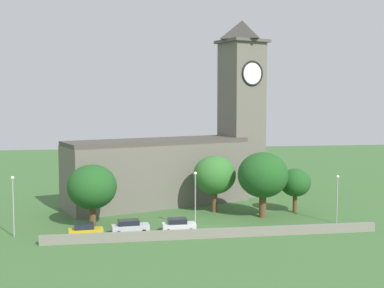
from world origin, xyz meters
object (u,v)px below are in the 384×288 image
(car_yellow, at_px, (85,231))
(tree_riverside_west, at_px, (215,175))
(streetlamp_west_end, at_px, (13,197))
(tree_riverside_east, at_px, (295,183))
(tree_by_tower, at_px, (92,187))
(car_white, at_px, (178,225))
(car_silver, at_px, (130,227))
(church, at_px, (184,152))
(streetlamp_west_mid, at_px, (195,192))
(tree_churchyard, at_px, (263,175))
(streetlamp_central, at_px, (337,191))

(car_yellow, distance_m, tree_riverside_west, 23.00)
(streetlamp_west_end, height_order, tree_riverside_east, streetlamp_west_end)
(tree_by_tower, xyz_separation_m, tree_riverside_west, (18.12, 6.47, 0.24))
(tree_by_tower, bearing_deg, car_white, -22.86)
(car_silver, distance_m, streetlamp_west_end, 14.99)
(church, xyz_separation_m, streetlamp_west_end, (-24.19, -19.16, -3.34))
(car_white, relative_size, tree_riverside_west, 0.50)
(car_yellow, xyz_separation_m, car_white, (11.79, 1.24, -0.05))
(streetlamp_west_mid, bearing_deg, car_yellow, -171.50)
(tree_by_tower, bearing_deg, tree_riverside_west, 19.65)
(streetlamp_west_mid, xyz_separation_m, tree_riverside_east, (16.63, 7.84, -0.52))
(car_silver, bearing_deg, tree_churchyard, 18.04)
(car_yellow, relative_size, tree_riverside_east, 0.65)
(tree_riverside_east, bearing_deg, car_white, -155.35)
(car_yellow, xyz_separation_m, car_silver, (5.54, 1.41, -0.04))
(car_yellow, bearing_deg, tree_riverside_east, 17.92)
(car_white, distance_m, streetlamp_central, 22.65)
(tree_by_tower, bearing_deg, tree_churchyard, 4.30)
(car_silver, distance_m, tree_by_tower, 8.02)
(tree_riverside_west, bearing_deg, tree_by_tower, -160.35)
(streetlamp_west_end, height_order, tree_by_tower, tree_by_tower)
(tree_riverside_west, height_order, tree_churchyard, tree_churchyard)
(church, height_order, streetlamp_west_mid, church)
(car_silver, height_order, tree_churchyard, tree_churchyard)
(streetlamp_central, bearing_deg, car_yellow, -175.79)
(car_yellow, relative_size, streetlamp_west_mid, 0.56)
(car_yellow, distance_m, streetlamp_west_mid, 14.88)
(car_silver, bearing_deg, streetlamp_west_end, 177.36)
(car_silver, xyz_separation_m, streetlamp_west_mid, (8.60, 0.71, 4.17))
(car_white, xyz_separation_m, tree_churchyard, (13.23, 6.51, 5.27))
(church, bearing_deg, tree_churchyard, -54.30)
(streetlamp_west_end, height_order, streetlamp_west_mid, streetlamp_west_mid)
(car_silver, distance_m, car_white, 6.25)
(streetlamp_west_mid, relative_size, streetlamp_central, 1.14)
(streetlamp_central, bearing_deg, tree_churchyard, 150.03)
(tree_by_tower, bearing_deg, car_yellow, -96.57)
(car_white, height_order, streetlamp_west_mid, streetlamp_west_mid)
(car_yellow, relative_size, streetlamp_central, 0.64)
(car_yellow, height_order, streetlamp_west_mid, streetlamp_west_mid)
(car_yellow, relative_size, tree_by_tower, 0.51)
(car_yellow, distance_m, streetlamp_central, 34.39)
(church, xyz_separation_m, car_silver, (-9.79, -19.83, -7.49))
(streetlamp_west_mid, height_order, tree_by_tower, tree_by_tower)
(car_yellow, xyz_separation_m, tree_riverside_east, (30.76, 9.95, 3.61))
(car_silver, bearing_deg, streetlamp_central, 2.21)
(streetlamp_west_end, relative_size, tree_riverside_east, 1.14)
(streetlamp_west_end, xyz_separation_m, tree_churchyard, (33.87, 5.68, 1.12))
(car_yellow, distance_m, tree_churchyard, 26.71)
(church, xyz_separation_m, car_yellow, (-15.33, -21.24, -7.45))
(church, distance_m, streetlamp_central, 26.80)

